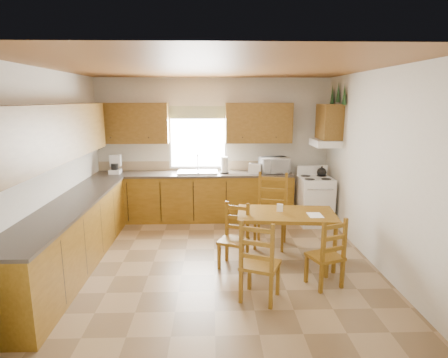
{
  "coord_description": "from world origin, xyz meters",
  "views": [
    {
      "loc": [
        -0.02,
        -5.06,
        2.29
      ],
      "look_at": [
        0.15,
        0.3,
        1.15
      ],
      "focal_mm": 30.0,
      "sensor_mm": 36.0,
      "label": 1
    }
  ],
  "objects_px": {
    "chair_far_left": "(234,237)",
    "chair_far_right": "(271,211)",
    "microwave": "(274,165)",
    "chair_near_right": "(325,252)",
    "stove": "(314,201)",
    "chair_near_left": "(260,259)",
    "dining_table": "(285,237)"
  },
  "relations": [
    {
      "from": "chair_far_left",
      "to": "chair_far_right",
      "type": "relative_size",
      "value": 0.77
    },
    {
      "from": "microwave",
      "to": "chair_near_right",
      "type": "xyz_separation_m",
      "value": [
        0.22,
        -2.69,
        -0.62
      ]
    },
    {
      "from": "stove",
      "to": "microwave",
      "type": "height_order",
      "value": "microwave"
    },
    {
      "from": "stove",
      "to": "chair_far_right",
      "type": "relative_size",
      "value": 0.75
    },
    {
      "from": "chair_near_left",
      "to": "chair_far_left",
      "type": "height_order",
      "value": "chair_near_left"
    },
    {
      "from": "chair_far_left",
      "to": "microwave",
      "type": "bearing_deg",
      "value": 90.67
    },
    {
      "from": "dining_table",
      "to": "stove",
      "type": "bearing_deg",
      "value": 68.14
    },
    {
      "from": "stove",
      "to": "microwave",
      "type": "relative_size",
      "value": 1.76
    },
    {
      "from": "chair_near_right",
      "to": "chair_near_left",
      "type": "bearing_deg",
      "value": -1.89
    },
    {
      "from": "chair_far_right",
      "to": "microwave",
      "type": "bearing_deg",
      "value": 94.95
    },
    {
      "from": "microwave",
      "to": "dining_table",
      "type": "distance_m",
      "value": 2.09
    },
    {
      "from": "chair_near_right",
      "to": "chair_far_left",
      "type": "distance_m",
      "value": 1.24
    },
    {
      "from": "dining_table",
      "to": "chair_near_right",
      "type": "relative_size",
      "value": 1.52
    },
    {
      "from": "chair_near_left",
      "to": "chair_near_right",
      "type": "height_order",
      "value": "chair_near_left"
    },
    {
      "from": "dining_table",
      "to": "chair_far_right",
      "type": "height_order",
      "value": "chair_far_right"
    },
    {
      "from": "dining_table",
      "to": "chair_near_left",
      "type": "relative_size",
      "value": 1.38
    },
    {
      "from": "microwave",
      "to": "chair_near_left",
      "type": "xyz_separation_m",
      "value": [
        -0.63,
        -2.99,
        -0.58
      ]
    },
    {
      "from": "chair_near_left",
      "to": "chair_far_right",
      "type": "distance_m",
      "value": 1.65
    },
    {
      "from": "stove",
      "to": "chair_far_right",
      "type": "bearing_deg",
      "value": -135.89
    },
    {
      "from": "chair_near_left",
      "to": "chair_near_right",
      "type": "relative_size",
      "value": 1.1
    },
    {
      "from": "chair_far_right",
      "to": "chair_far_left",
      "type": "bearing_deg",
      "value": -114.54
    },
    {
      "from": "chair_near_left",
      "to": "dining_table",
      "type": "bearing_deg",
      "value": -92.75
    },
    {
      "from": "chair_near_left",
      "to": "chair_far_left",
      "type": "distance_m",
      "value": 0.91
    },
    {
      "from": "microwave",
      "to": "chair_near_left",
      "type": "relative_size",
      "value": 0.5
    },
    {
      "from": "stove",
      "to": "chair_near_left",
      "type": "xyz_separation_m",
      "value": [
        -1.35,
        -2.68,
        0.06
      ]
    },
    {
      "from": "stove",
      "to": "chair_far_left",
      "type": "height_order",
      "value": "chair_far_left"
    },
    {
      "from": "stove",
      "to": "dining_table",
      "type": "distance_m",
      "value": 1.86
    },
    {
      "from": "chair_far_right",
      "to": "chair_near_right",
      "type": "bearing_deg",
      "value": -53.99
    },
    {
      "from": "chair_far_left",
      "to": "chair_far_right",
      "type": "height_order",
      "value": "chair_far_right"
    },
    {
      "from": "dining_table",
      "to": "chair_far_left",
      "type": "distance_m",
      "value": 0.77
    },
    {
      "from": "stove",
      "to": "chair_far_right",
      "type": "height_order",
      "value": "chair_far_right"
    },
    {
      "from": "microwave",
      "to": "chair_near_left",
      "type": "distance_m",
      "value": 3.11
    }
  ]
}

